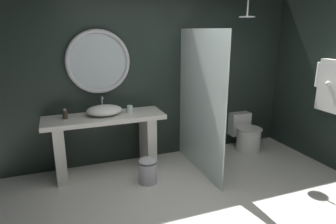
{
  "coord_description": "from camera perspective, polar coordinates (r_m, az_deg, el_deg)",
  "views": [
    {
      "loc": [
        -1.38,
        -2.37,
        1.99
      ],
      "look_at": [
        -0.16,
        0.85,
        1.01
      ],
      "focal_mm": 31.21,
      "sensor_mm": 36.0,
      "label": 1
    }
  ],
  "objects": [
    {
      "name": "waste_bin",
      "position": [
        3.99,
        -4.01,
        -11.27
      ],
      "size": [
        0.25,
        0.25,
        0.35
      ],
      "color": "#B7B7BC",
      "rests_on": "ground_plane"
    },
    {
      "name": "hanging_bathrobe",
      "position": [
        4.72,
        29.36,
        4.83
      ],
      "size": [
        0.2,
        0.55,
        0.8
      ],
      "color": "#B7B7BC"
    },
    {
      "name": "vessel_sink",
      "position": [
        4.14,
        -12.34,
        0.34
      ],
      "size": [
        0.49,
        0.4,
        0.23
      ],
      "color": "white",
      "rests_on": "vanity_counter"
    },
    {
      "name": "tumbler_cup",
      "position": [
        4.21,
        -7.49,
        0.59
      ],
      "size": [
        0.08,
        0.08,
        0.1
      ],
      "primitive_type": "cylinder",
      "color": "silver",
      "rests_on": "vanity_counter"
    },
    {
      "name": "rain_shower_head",
      "position": [
        4.62,
        15.22,
        17.79
      ],
      "size": [
        0.23,
        0.23,
        0.34
      ],
      "color": "#B7B7BC"
    },
    {
      "name": "soap_dispenser",
      "position": [
        4.11,
        -19.46,
        -0.44
      ],
      "size": [
        0.06,
        0.06,
        0.14
      ],
      "color": "#3D3323",
      "rests_on": "vanity_counter"
    },
    {
      "name": "round_wall_mirror",
      "position": [
        4.24,
        -13.44,
        9.5
      ],
      "size": [
        0.89,
        0.06,
        0.89
      ],
      "color": "#B7B7BC"
    },
    {
      "name": "shower_glass_panel",
      "position": [
        4.1,
        6.27,
        1.75
      ],
      "size": [
        0.02,
        1.37,
        2.0
      ],
      "primitive_type": "cube",
      "color": "silver",
      "rests_on": "ground_plane"
    },
    {
      "name": "vanity_counter",
      "position": [
        4.22,
        -12.1,
        -4.65
      ],
      "size": [
        1.65,
        0.55,
        0.84
      ],
      "color": "silver",
      "rests_on": "ground_plane"
    },
    {
      "name": "back_wall_panel",
      "position": [
        4.54,
        -2.79,
        7.04
      ],
      "size": [
        4.8,
        0.1,
        2.6
      ],
      "primitive_type": "cube",
      "color": "#1E2823",
      "rests_on": "ground_plane"
    },
    {
      "name": "ground_plane",
      "position": [
        3.39,
        8.17,
        -20.33
      ],
      "size": [
        5.76,
        5.76,
        0.0
      ],
      "primitive_type": "plane",
      "color": "silver"
    },
    {
      "name": "toilet",
      "position": [
        5.19,
        14.93,
        -4.2
      ],
      "size": [
        0.42,
        0.62,
        0.59
      ],
      "color": "white",
      "rests_on": "ground_plane"
    },
    {
      "name": "side_wall_right",
      "position": [
        4.92,
        29.11,
        5.75
      ],
      "size": [
        0.1,
        2.47,
        2.6
      ],
      "primitive_type": "cube",
      "color": "#1E2823",
      "rests_on": "ground_plane"
    }
  ]
}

